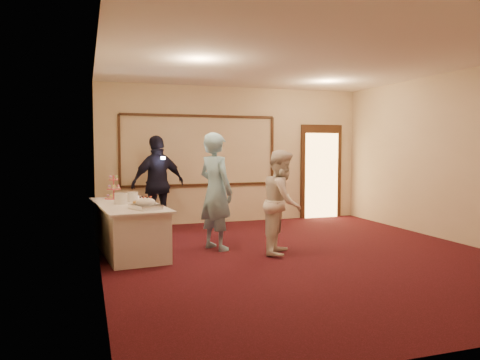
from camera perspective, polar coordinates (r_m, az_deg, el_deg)
name	(u,v)px	position (r m, az deg, el deg)	size (l,w,h in m)	color
floor	(303,255)	(7.39, 7.64, -9.07)	(7.00, 7.00, 0.00)	black
room_walls	(304,124)	(7.21, 7.79, 6.80)	(6.04, 7.04, 3.02)	beige
wall_molding	(200,150)	(10.22, -4.93, 3.61)	(3.45, 0.04, 1.55)	black
doorway	(321,172)	(11.27, 9.86, 0.96)	(1.05, 0.07, 2.20)	black
buffet_table	(128,227)	(7.72, -13.49, -5.65)	(1.16, 2.45, 0.77)	silver
pavlova_tray	(146,204)	(6.96, -11.43, -2.86)	(0.47, 0.52, 0.18)	#B6B9BD
cupcake_stand	(114,190)	(8.45, -15.14, -1.13)	(0.31, 0.31, 0.45)	#D74B5A
plate_stack_a	(121,198)	(7.67, -14.32, -2.20)	(0.21, 0.21, 0.17)	white
plate_stack_b	(132,197)	(7.94, -13.00, -2.02)	(0.19, 0.19, 0.16)	white
tart	(141,203)	(7.46, -11.94, -2.77)	(0.30, 0.30, 0.06)	white
man	(216,191)	(7.61, -2.98, -1.39)	(0.69, 0.46, 1.91)	#82B9D5
woman	(282,202)	(7.35, 5.19, -2.69)	(0.79, 0.62, 1.63)	white
guest	(158,184)	(9.32, -9.95, -0.46)	(1.12, 0.46, 1.90)	black
camera_flash	(163,158)	(9.03, -9.36, 2.67)	(0.07, 0.04, 0.05)	white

